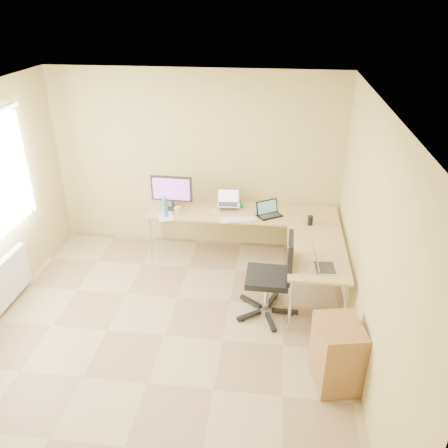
# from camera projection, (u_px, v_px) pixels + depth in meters

# --- Properties ---
(floor) EXTENTS (4.50, 4.50, 0.00)m
(floor) POSITION_uv_depth(u_px,v_px,m) (164.00, 335.00, 5.18)
(floor) COLOR tan
(floor) RESTS_ON ground
(ceiling) EXTENTS (4.50, 4.50, 0.00)m
(ceiling) POSITION_uv_depth(u_px,v_px,m) (147.00, 105.00, 3.99)
(ceiling) COLOR white
(ceiling) RESTS_ON ground
(wall_back) EXTENTS (4.50, 0.00, 4.50)m
(wall_back) POSITION_uv_depth(u_px,v_px,m) (196.00, 161.00, 6.57)
(wall_back) COLOR #CFBC67
(wall_back) RESTS_ON ground
(wall_front) EXTENTS (4.50, 0.00, 4.50)m
(wall_front) POSITION_uv_depth(u_px,v_px,m) (57.00, 422.00, 2.60)
(wall_front) COLOR #CFBC67
(wall_front) RESTS_ON ground
(wall_right) EXTENTS (0.00, 4.50, 4.50)m
(wall_right) POSITION_uv_depth(u_px,v_px,m) (370.00, 248.00, 4.35)
(wall_right) COLOR #CFBC67
(wall_right) RESTS_ON ground
(desk_main) EXTENTS (2.65, 0.70, 0.73)m
(desk_main) POSITION_uv_depth(u_px,v_px,m) (242.00, 234.00, 6.56)
(desk_main) COLOR tan
(desk_main) RESTS_ON ground
(desk_return) EXTENTS (0.70, 1.30, 0.73)m
(desk_return) POSITION_uv_depth(u_px,v_px,m) (314.00, 277.00, 5.57)
(desk_return) COLOR tan
(desk_return) RESTS_ON ground
(monitor) EXTENTS (0.59, 0.21, 0.50)m
(monitor) POSITION_uv_depth(u_px,v_px,m) (172.00, 193.00, 6.36)
(monitor) COLOR black
(monitor) RESTS_ON desk_main
(book_stack) EXTENTS (0.27, 0.31, 0.04)m
(book_stack) POSITION_uv_depth(u_px,v_px,m) (235.00, 204.00, 6.58)
(book_stack) COLOR #136854
(book_stack) RESTS_ON desk_main
(laptop_center) EXTENTS (0.34, 0.27, 0.21)m
(laptop_center) POSITION_uv_depth(u_px,v_px,m) (228.00, 198.00, 6.43)
(laptop_center) COLOR #B0B0B0
(laptop_center) RESTS_ON desk_main
(laptop_black) EXTENTS (0.41, 0.38, 0.21)m
(laptop_black) POSITION_uv_depth(u_px,v_px,m) (270.00, 209.00, 6.22)
(laptop_black) COLOR black
(laptop_black) RESTS_ON desk_main
(keyboard) EXTENTS (0.51, 0.27, 0.02)m
(keyboard) POSITION_uv_depth(u_px,v_px,m) (238.00, 220.00, 6.13)
(keyboard) COLOR white
(keyboard) RESTS_ON desk_main
(mouse) EXTENTS (0.11, 0.08, 0.04)m
(mouse) POSITION_uv_depth(u_px,v_px,m) (251.00, 220.00, 6.11)
(mouse) COLOR white
(mouse) RESTS_ON desk_main
(mug) EXTENTS (0.14, 0.14, 0.10)m
(mug) POSITION_uv_depth(u_px,v_px,m) (178.00, 210.00, 6.32)
(mug) COLOR silver
(mug) RESTS_ON desk_main
(cd_stack) EXTENTS (0.16, 0.16, 0.03)m
(cd_stack) POSITION_uv_depth(u_px,v_px,m) (216.00, 209.00, 6.42)
(cd_stack) COLOR white
(cd_stack) RESTS_ON desk_main
(water_bottle) EXTENTS (0.10, 0.10, 0.28)m
(water_bottle) POSITION_uv_depth(u_px,v_px,m) (165.00, 207.00, 6.19)
(water_bottle) COLOR teal
(water_bottle) RESTS_ON desk_main
(papers) EXTENTS (0.28, 0.33, 0.01)m
(papers) POSITION_uv_depth(u_px,v_px,m) (166.00, 216.00, 6.25)
(papers) COLOR silver
(papers) RESTS_ON desk_main
(white_box) EXTENTS (0.27, 0.21, 0.09)m
(white_box) POSITION_uv_depth(u_px,v_px,m) (168.00, 199.00, 6.68)
(white_box) COLOR silver
(white_box) RESTS_ON desk_main
(desk_fan) EXTENTS (0.25, 0.25, 0.24)m
(desk_fan) POSITION_uv_depth(u_px,v_px,m) (171.00, 198.00, 6.50)
(desk_fan) COLOR silver
(desk_fan) RESTS_ON desk_main
(black_cup) EXTENTS (0.09, 0.09, 0.13)m
(black_cup) POSITION_uv_depth(u_px,v_px,m) (310.00, 220.00, 6.01)
(black_cup) COLOR black
(black_cup) RESTS_ON desk_main
(laptop_return) EXTENTS (0.38, 0.31, 0.24)m
(laptop_return) POSITION_uv_depth(u_px,v_px,m) (326.00, 260.00, 5.01)
(laptop_return) COLOR silver
(laptop_return) RESTS_ON desk_return
(office_chair) EXTENTS (0.65, 0.65, 1.07)m
(office_chair) POSITION_uv_depth(u_px,v_px,m) (267.00, 278.00, 5.31)
(office_chair) COLOR black
(office_chair) RESTS_ON ground
(cabinet) EXTENTS (0.50, 0.57, 0.69)m
(cabinet) POSITION_uv_depth(u_px,v_px,m) (337.00, 354.00, 4.41)
(cabinet) COLOR brown
(cabinet) RESTS_ON ground
(radiator) EXTENTS (0.09, 0.80, 0.55)m
(radiator) POSITION_uv_depth(u_px,v_px,m) (9.00, 278.00, 5.59)
(radiator) COLOR white
(radiator) RESTS_ON ground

